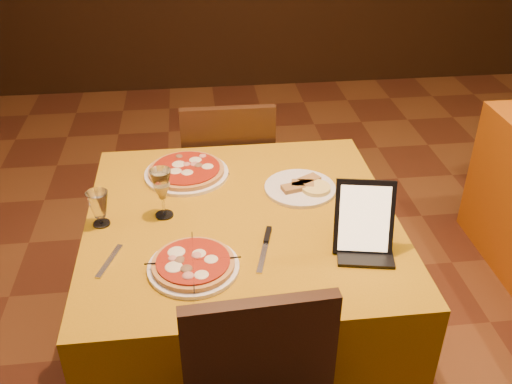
{
  "coord_description": "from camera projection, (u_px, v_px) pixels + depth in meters",
  "views": [
    {
      "loc": [
        -0.55,
        -1.33,
        1.9
      ],
      "look_at": [
        -0.35,
        0.32,
        0.86
      ],
      "focal_mm": 40.0,
      "sensor_mm": 36.0,
      "label": 1
    }
  ],
  "objects": [
    {
      "name": "main_table",
      "position": [
        243.0,
        295.0,
        2.24
      ],
      "size": [
        1.1,
        1.1,
        0.75
      ],
      "primitive_type": "cube",
      "color": "#B37C0B",
      "rests_on": "floor"
    },
    {
      "name": "chair_main_far",
      "position": [
        227.0,
        176.0,
        2.86
      ],
      "size": [
        0.38,
        0.38,
        0.91
      ],
      "primitive_type": null,
      "rotation": [
        0.0,
        0.0,
        3.13
      ],
      "color": "black",
      "rests_on": "floor"
    },
    {
      "name": "pizza_near",
      "position": [
        193.0,
        265.0,
        1.78
      ],
      "size": [
        0.29,
        0.29,
        0.03
      ],
      "rotation": [
        0.0,
        0.0,
        0.17
      ],
      "color": "white",
      "rests_on": "main_table"
    },
    {
      "name": "pizza_far",
      "position": [
        186.0,
        172.0,
        2.28
      ],
      "size": [
        0.34,
        0.34,
        0.03
      ],
      "rotation": [
        0.0,
        0.0,
        -0.38
      ],
      "color": "white",
      "rests_on": "main_table"
    },
    {
      "name": "cutlet_dish",
      "position": [
        300.0,
        187.0,
        2.18
      ],
      "size": [
        0.27,
        0.27,
        0.03
      ],
      "rotation": [
        0.0,
        0.0,
        0.13
      ],
      "color": "white",
      "rests_on": "main_table"
    },
    {
      "name": "wine_glass",
      "position": [
        162.0,
        193.0,
        1.99
      ],
      "size": [
        0.1,
        0.1,
        0.19
      ],
      "primitive_type": null,
      "rotation": [
        0.0,
        0.0,
        -0.38
      ],
      "color": "tan",
      "rests_on": "main_table"
    },
    {
      "name": "water_glass",
      "position": [
        99.0,
        209.0,
        1.96
      ],
      "size": [
        0.07,
        0.07,
        0.13
      ],
      "primitive_type": null,
      "rotation": [
        0.0,
        0.0,
        -0.14
      ],
      "color": "silver",
      "rests_on": "main_table"
    },
    {
      "name": "tablet",
      "position": [
        364.0,
        217.0,
        1.82
      ],
      "size": [
        0.2,
        0.13,
        0.23
      ],
      "primitive_type": "cube",
      "rotation": [
        -0.35,
        0.0,
        -0.19
      ],
      "color": "black",
      "rests_on": "main_table"
    },
    {
      "name": "knife",
      "position": [
        264.0,
        251.0,
        1.86
      ],
      "size": [
        0.08,
        0.22,
        0.01
      ],
      "primitive_type": "cube",
      "rotation": [
        0.0,
        0.0,
        1.3
      ],
      "color": "#B8B8BF",
      "rests_on": "main_table"
    },
    {
      "name": "fork_near",
      "position": [
        109.0,
        261.0,
        1.82
      ],
      "size": [
        0.07,
        0.17,
        0.01
      ],
      "primitive_type": "cube",
      "rotation": [
        0.0,
        0.0,
        1.24
      ],
      "color": "#ABAAB1",
      "rests_on": "main_table"
    },
    {
      "name": "fork_far",
      "position": [
        219.0,
        166.0,
        2.34
      ],
      "size": [
        0.08,
        0.16,
        0.01
      ],
      "primitive_type": "cube",
      "rotation": [
        0.0,
        0.0,
        1.97
      ],
      "color": "silver",
      "rests_on": "main_table"
    }
  ]
}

